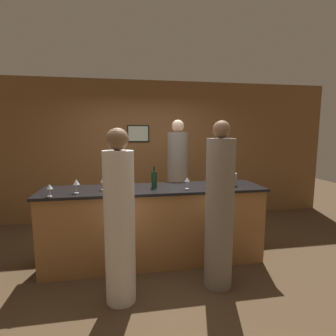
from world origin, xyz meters
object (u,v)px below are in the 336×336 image
wine_bottle_1 (130,181)px  wine_bottle_2 (154,179)px  guest_0 (219,211)px  guest_1 (120,223)px  wine_bottle_0 (112,178)px  bartender (178,182)px  ice_bucket (229,179)px

wine_bottle_1 → wine_bottle_2: 0.33m
guest_0 → wine_bottle_2: guest_0 is taller
guest_1 → wine_bottle_0: guest_1 is taller
wine_bottle_2 → wine_bottle_0: bearing=158.3°
guest_1 → bartender: bearing=60.4°
guest_1 → wine_bottle_0: bearing=96.1°
bartender → wine_bottle_1: size_ratio=7.49×
ice_bucket → wine_bottle_0: bearing=171.2°
wine_bottle_0 → guest_0: bearing=-38.5°
bartender → wine_bottle_2: bearing=59.6°
guest_0 → ice_bucket: bearing=60.0°
guest_1 → ice_bucket: bearing=28.1°
guest_0 → wine_bottle_2: 1.02m
guest_0 → wine_bottle_1: size_ratio=7.18×
guest_0 → guest_1: bearing=-175.1°
ice_bucket → wine_bottle_1: bearing=-178.9°
ice_bucket → guest_1: bearing=-151.9°
bartender → guest_0: bearing=95.2°
wine_bottle_2 → guest_1: bearing=-118.9°
wine_bottle_0 → wine_bottle_2: bearing=-21.7°
guest_1 → ice_bucket: size_ratio=9.09×
guest_0 → bartender: bearing=95.2°
bartender → wine_bottle_0: (-1.08, -0.63, 0.22)m
wine_bottle_2 → ice_bucket: 1.06m
ice_bucket → wine_bottle_2: bearing=178.8°
guest_1 → wine_bottle_2: 1.00m
bartender → guest_1: size_ratio=1.09×
bartender → wine_bottle_1: 1.25m
wine_bottle_2 → ice_bucket: wine_bottle_2 is taller
guest_1 → wine_bottle_0: (-0.11, 1.07, 0.29)m
wine_bottle_0 → ice_bucket: wine_bottle_0 is taller
wine_bottle_2 → ice_bucket: bearing=-1.2°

